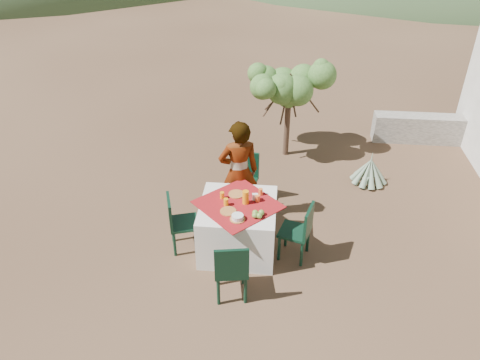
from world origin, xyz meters
name	(u,v)px	position (x,y,z in m)	size (l,w,h in m)	color
ground	(242,240)	(0.00, 0.00, 0.00)	(160.00, 160.00, 0.00)	#3E2A1C
table	(238,227)	(-0.05, -0.17, 0.38)	(1.30, 1.30, 0.76)	white
chair_far	(244,177)	(-0.06, 0.96, 0.49)	(0.49, 0.49, 0.88)	black
chair_near	(231,269)	(-0.03, -1.12, 0.49)	(0.47, 0.47, 0.88)	black
chair_left	(178,221)	(-0.86, -0.24, 0.47)	(0.49, 0.49, 0.85)	black
chair_right	(300,230)	(0.80, -0.27, 0.47)	(0.49, 0.49, 0.85)	black
person	(239,172)	(-0.11, 0.54, 0.82)	(0.60, 0.39, 1.64)	#8C6651
shrub_tree	(292,90)	(0.63, 2.66, 1.28)	(1.38, 1.35, 1.62)	#452D22
agave	(370,171)	(2.02, 1.75, 0.22)	(0.62, 0.62, 0.66)	gray
stone_wall	(440,129)	(3.60, 3.40, 0.28)	(2.60, 0.35, 0.55)	#9C9588
plate_far	(236,194)	(-0.09, 0.05, 0.77)	(0.22, 0.22, 0.01)	#935527
plate_near	(228,211)	(-0.16, -0.35, 0.77)	(0.22, 0.22, 0.01)	#935527
glass_far	(222,195)	(-0.27, -0.05, 0.81)	(0.06, 0.06, 0.10)	orange
glass_near	(226,202)	(-0.20, -0.21, 0.81)	(0.06, 0.06, 0.10)	orange
juice_pitcher	(246,197)	(0.05, -0.14, 0.86)	(0.09, 0.09, 0.19)	orange
bowl_plate	(238,219)	(-0.02, -0.50, 0.77)	(0.20, 0.20, 0.01)	#935527
white_bowl	(238,217)	(-0.02, -0.50, 0.80)	(0.15, 0.15, 0.06)	white
jar_left	(258,198)	(0.21, -0.08, 0.81)	(0.06, 0.06, 0.10)	orange
jar_right	(261,192)	(0.24, 0.09, 0.81)	(0.06, 0.06, 0.09)	orange
napkin_holder	(255,197)	(0.17, -0.05, 0.81)	(0.08, 0.04, 0.10)	white
fruit_cluster	(258,214)	(0.23, -0.42, 0.80)	(0.16, 0.15, 0.08)	olive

